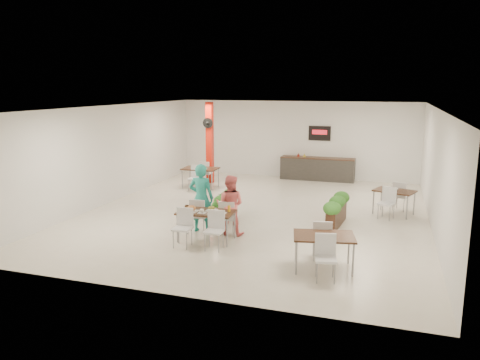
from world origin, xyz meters
name	(u,v)px	position (x,y,z in m)	size (l,w,h in m)	color
ground	(256,213)	(0.00, 0.00, 0.00)	(12.00, 12.00, 0.00)	beige
room_shell	(256,148)	(0.00, 0.00, 2.01)	(10.10, 12.10, 3.22)	white
red_column	(210,142)	(-3.00, 3.79, 1.64)	(0.40, 0.41, 3.20)	red
service_counter	(317,168)	(1.00, 5.65, 0.49)	(3.00, 0.64, 2.20)	#282624
main_table	(206,216)	(-0.48, -2.89, 0.64)	(1.43, 1.67, 0.92)	black
diner_man	(201,198)	(-0.87, -2.23, 0.92)	(0.67, 0.44, 1.83)	teal
diner_woman	(230,205)	(-0.07, -2.23, 0.79)	(0.76, 0.60, 1.57)	#F86F6E
planter_left	(224,204)	(-0.64, -1.09, 0.48)	(0.52, 1.68, 0.87)	black
planter_right	(337,209)	(2.49, -0.58, 0.48)	(0.52, 1.68, 0.87)	black
side_table_a	(200,171)	(-3.03, 2.86, 0.64)	(1.33, 1.63, 0.92)	black
side_table_b	(394,194)	(4.00, 1.09, 0.62)	(1.32, 1.67, 0.92)	black
side_table_c	(324,241)	(2.59, -3.87, 0.63)	(1.41, 1.67, 0.92)	black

